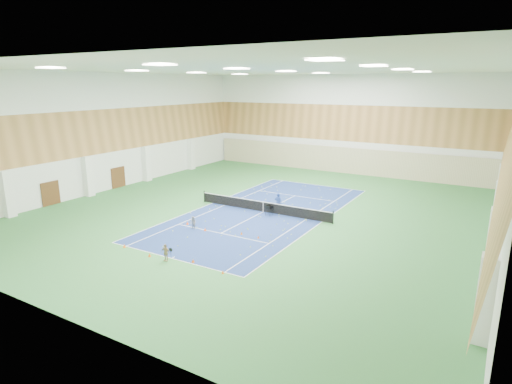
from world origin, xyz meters
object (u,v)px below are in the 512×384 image
tennis_net (263,206)px  child_apron (166,253)px  coach (278,202)px  ball_cart (269,210)px  child_court (193,223)px

tennis_net → child_apron: size_ratio=11.25×
coach → child_apron: size_ratio=1.51×
coach → ball_cart: coach is taller
ball_cart → child_court: bearing=-114.3°
tennis_net → ball_cart: size_ratio=14.24×
child_apron → ball_cart: size_ratio=1.27×
ball_cart → child_apron: bearing=-90.5°
child_apron → ball_cart: child_apron is taller
child_apron → coach: bearing=79.9°
tennis_net → coach: bearing=31.9°
tennis_net → child_apron: 12.36m
ball_cart → tennis_net: bearing=151.0°
coach → child_apron: 13.10m
tennis_net → ball_cart: bearing=-33.2°
child_apron → tennis_net: bearing=84.8°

